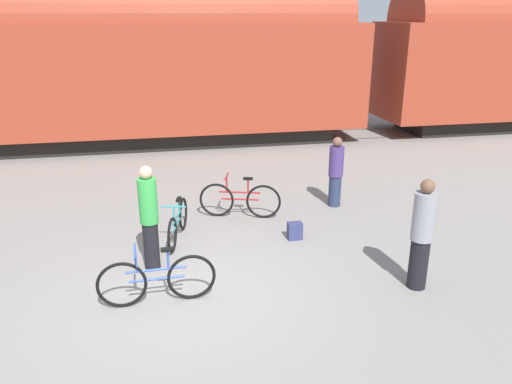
# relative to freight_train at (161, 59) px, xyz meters

# --- Properties ---
(ground_plane) EXTENTS (80.00, 80.00, 0.00)m
(ground_plane) POSITION_rel_freight_train_xyz_m (-0.00, -9.94, -2.79)
(ground_plane) COLOR gray
(freight_train) EXTENTS (42.24, 2.97, 5.32)m
(freight_train) POSITION_rel_freight_train_xyz_m (0.00, 0.00, 0.00)
(freight_train) COLOR black
(freight_train) RESTS_ON ground_plane
(rail_near) EXTENTS (54.24, 0.07, 0.01)m
(rail_near) POSITION_rel_freight_train_xyz_m (-0.00, -0.72, -2.78)
(rail_near) COLOR #4C4238
(rail_near) RESTS_ON ground_plane
(rail_far) EXTENTS (54.24, 0.07, 0.01)m
(rail_far) POSITION_rel_freight_train_xyz_m (-0.00, 0.72, -2.78)
(rail_far) COLOR #4C4238
(rail_far) RESTS_ON ground_plane
(bicycle_blue) EXTENTS (1.79, 0.46, 0.93)m
(bicycle_blue) POSITION_rel_freight_train_xyz_m (-0.41, -10.10, -2.40)
(bicycle_blue) COLOR black
(bicycle_blue) RESTS_ON ground_plane
(bicycle_teal) EXTENTS (0.53, 1.66, 0.82)m
(bicycle_teal) POSITION_rel_freight_train_xyz_m (0.02, -7.87, -2.44)
(bicycle_teal) COLOR black
(bicycle_teal) RESTS_ON ground_plane
(bicycle_maroon) EXTENTS (1.71, 0.59, 0.94)m
(bicycle_maroon) POSITION_rel_freight_train_xyz_m (1.39, -6.98, -2.39)
(bicycle_maroon) COLOR black
(bicycle_maroon) RESTS_ON ground_plane
(person_in_grey) EXTENTS (0.35, 0.35, 1.83)m
(person_in_grey) POSITION_rel_freight_train_xyz_m (3.69, -10.43, -1.87)
(person_in_grey) COLOR black
(person_in_grey) RESTS_ON ground_plane
(person_in_purple) EXTENTS (0.33, 0.33, 1.61)m
(person_in_purple) POSITION_rel_freight_train_xyz_m (3.63, -6.71, -1.98)
(person_in_purple) COLOR #283351
(person_in_purple) RESTS_ON ground_plane
(person_in_green) EXTENTS (0.31, 0.31, 1.85)m
(person_in_green) POSITION_rel_freight_train_xyz_m (-0.49, -8.94, -1.85)
(person_in_green) COLOR black
(person_in_green) RESTS_ON ground_plane
(backpack) EXTENTS (0.28, 0.20, 0.34)m
(backpack) POSITION_rel_freight_train_xyz_m (2.25, -8.29, -2.62)
(backpack) COLOR navy
(backpack) RESTS_ON ground_plane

